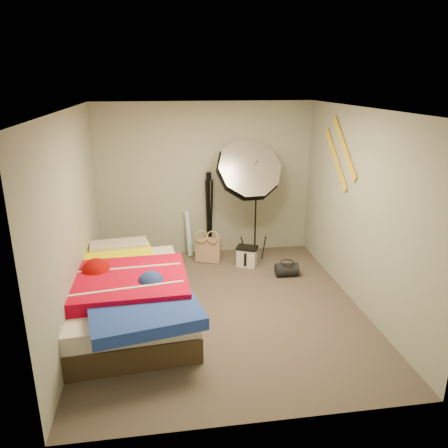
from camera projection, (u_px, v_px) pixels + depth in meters
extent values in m
plane|color=#4C423B|center=(223.00, 308.00, 5.64)|extent=(4.00, 4.00, 0.00)
plane|color=silver|center=(223.00, 109.00, 4.85)|extent=(4.00, 4.00, 0.00)
plane|color=gray|center=(205.00, 180.00, 7.13)|extent=(3.50, 0.00, 3.50)
plane|color=gray|center=(261.00, 293.00, 3.37)|extent=(3.50, 0.00, 3.50)
plane|color=gray|center=(72.00, 223.00, 5.00)|extent=(0.00, 4.00, 4.00)
plane|color=gray|center=(360.00, 210.00, 5.50)|extent=(0.00, 4.00, 4.00)
cube|color=tan|center=(208.00, 250.00, 7.04)|extent=(0.44, 0.30, 0.41)
cylinder|color=#64B9E3|center=(189.00, 234.00, 7.27)|extent=(0.15, 0.23, 0.75)
cube|color=beige|center=(247.00, 257.00, 6.89)|extent=(0.36, 0.32, 0.30)
cylinder|color=black|center=(287.00, 270.00, 6.55)|extent=(0.34, 0.21, 0.21)
cube|color=gold|center=(344.00, 147.00, 5.83)|extent=(0.02, 0.91, 0.78)
cube|color=gold|center=(336.00, 159.00, 6.13)|extent=(0.02, 0.91, 0.78)
cube|color=#40311E|center=(123.00, 308.00, 5.36)|extent=(1.77, 2.37, 0.29)
cube|color=silver|center=(122.00, 290.00, 5.28)|extent=(1.72, 2.32, 0.20)
cube|color=#FFF800|center=(107.00, 264.00, 5.66)|extent=(1.39, 1.26, 0.16)
cube|color=red|center=(126.00, 283.00, 5.08)|extent=(1.46, 1.24, 0.18)
cube|color=#2344B7|center=(145.00, 312.00, 4.51)|extent=(1.27, 1.10, 0.13)
cube|color=#C28A9B|center=(119.00, 248.00, 6.09)|extent=(0.82, 0.45, 0.16)
cylinder|color=black|center=(256.00, 213.00, 6.92)|extent=(0.03, 0.03, 1.61)
cube|color=black|center=(257.00, 165.00, 6.68)|extent=(0.07, 0.07, 0.10)
cone|color=silver|center=(248.00, 171.00, 6.54)|extent=(1.21, 0.87, 1.18)
cylinder|color=black|center=(209.00, 218.00, 7.20)|extent=(0.05, 0.05, 1.28)
cube|color=black|center=(209.00, 176.00, 6.98)|extent=(0.08, 0.08, 0.13)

